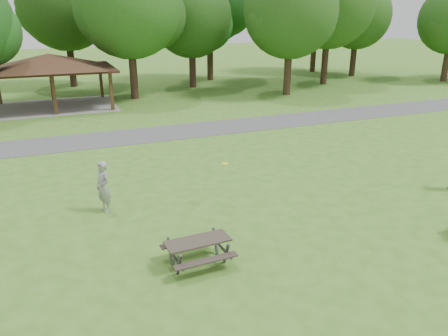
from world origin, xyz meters
TOP-DOWN VIEW (x-y plane):
  - ground at (0.00, 0.00)m, footprint 160.00×160.00m
  - asphalt_path at (0.00, 14.00)m, footprint 120.00×3.20m
  - pavilion at (-4.00, 24.00)m, footprint 8.60×7.01m
  - tree_row_e at (2.10, 25.03)m, footprint 8.40×8.00m
  - tree_row_f at (8.09, 28.53)m, footprint 7.35×7.00m
  - tree_row_g at (14.09, 22.03)m, footprint 7.77×7.40m
  - tree_row_h at (20.10, 25.53)m, footprint 8.61×8.20m
  - tree_row_i at (26.08, 29.03)m, footprint 7.14×6.80m
  - tree_deep_b at (-1.90, 33.03)m, footprint 8.40×8.00m
  - tree_deep_c at (11.10, 32.03)m, footprint 8.82×8.40m
  - tree_deep_d at (24.10, 33.53)m, footprint 8.40×8.00m
  - picnic_table_middle at (-1.24, 0.41)m, footprint 1.81×1.49m
  - frisbee_in_flight at (0.97, 3.83)m, footprint 0.28×0.28m
  - frisbee_thrower at (-3.12, 4.81)m, footprint 0.66×0.78m

SIDE VIEW (x-z plane):
  - ground at x=0.00m, z-range 0.00..0.00m
  - asphalt_path at x=0.00m, z-range 0.00..0.02m
  - picnic_table_middle at x=-1.24m, z-range 0.18..0.94m
  - frisbee_thrower at x=-3.12m, z-range 0.00..1.81m
  - frisbee_in_flight at x=0.97m, z-range 1.52..1.54m
  - pavilion at x=-4.00m, z-range 1.18..4.94m
  - tree_row_f at x=8.09m, z-range 1.06..10.62m
  - tree_row_i at x=26.08m, z-range 1.15..10.67m
  - tree_row_g at x=14.09m, z-range 1.20..11.46m
  - tree_row_e at x=2.10m, z-range 1.27..12.29m
  - tree_deep_b at x=-1.90m, z-range 1.32..12.45m
  - tree_row_h at x=20.10m, z-range 1.34..12.71m
  - tree_deep_d at x=24.10m, z-range 1.39..12.66m
  - tree_deep_c at x=11.10m, z-range 1.49..13.39m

